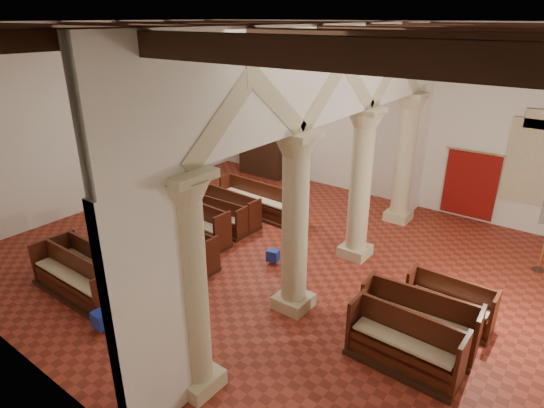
{
  "coord_description": "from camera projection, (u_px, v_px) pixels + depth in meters",
  "views": [
    {
      "loc": [
        6.63,
        -8.7,
        6.13
      ],
      "look_at": [
        -0.31,
        0.5,
        1.35
      ],
      "focal_mm": 30.0,
      "sensor_mm": 36.0,
      "label": 1
    }
  ],
  "objects": [
    {
      "name": "nave_pew_5",
      "position": [
        210.0,
        219.0,
        14.07
      ],
      "size": [
        2.59,
        0.71,
        0.96
      ],
      "rotation": [
        0.0,
        0.0,
        0.03
      ],
      "color": "black",
      "rests_on": "floor"
    },
    {
      "name": "dossal_curtain",
      "position": [
        470.0,
        185.0,
        14.43
      ],
      "size": [
        1.8,
        0.07,
        2.17
      ],
      "color": "maroon",
      "rests_on": "floor"
    },
    {
      "name": "hymnal_box_b",
      "position": [
        189.0,
        272.0,
        11.24
      ],
      "size": [
        0.38,
        0.34,
        0.32
      ],
      "primitive_type": "cube",
      "rotation": [
        0.0,
        0.0,
        -0.31
      ],
      "color": "navy",
      "rests_on": "floor"
    },
    {
      "name": "arcade",
      "position": [
        334.0,
        141.0,
        10.09
      ],
      "size": [
        0.9,
        11.9,
        6.0
      ],
      "color": "beige",
      "rests_on": "floor"
    },
    {
      "name": "nave_pew_4",
      "position": [
        190.0,
        226.0,
        13.45
      ],
      "size": [
        2.88,
        0.9,
        1.14
      ],
      "rotation": [
        0.0,
        0.0,
        -0.05
      ],
      "color": "black",
      "rests_on": "floor"
    },
    {
      "name": "tube_heater_b",
      "position": [
        125.0,
        268.0,
        11.62
      ],
      "size": [
        0.92,
        0.29,
        0.09
      ],
      "primitive_type": "cylinder",
      "rotation": [
        0.0,
        1.57,
        0.22
      ],
      "color": "silver",
      "rests_on": "floor"
    },
    {
      "name": "ceiling",
      "position": [
        270.0,
        22.0,
        10.15
      ],
      "size": [
        14.0,
        14.0,
        0.0
      ],
      "primitive_type": "plane",
      "rotation": [
        3.14,
        0.0,
        0.0
      ],
      "color": "black",
      "rests_on": "wall_back"
    },
    {
      "name": "hymnal_box_a",
      "position": [
        101.0,
        320.0,
        9.47
      ],
      "size": [
        0.36,
        0.3,
        0.35
      ],
      "primitive_type": "cube",
      "rotation": [
        0.0,
        0.0,
        -0.05
      ],
      "color": "navy",
      "rests_on": "floor"
    },
    {
      "name": "nave_pew_1",
      "position": [
        94.0,
        273.0,
        11.07
      ],
      "size": [
        2.6,
        0.74,
        1.03
      ],
      "rotation": [
        0.0,
        0.0,
        -0.02
      ],
      "color": "black",
      "rests_on": "floor"
    },
    {
      "name": "wall_front",
      "position": [
        31.0,
        239.0,
        6.88
      ],
      "size": [
        14.0,
        0.02,
        6.0
      ],
      "primitive_type": "cube",
      "color": "white",
      "rests_on": "floor"
    },
    {
      "name": "aisle_pew_0",
      "position": [
        403.0,
        350.0,
        8.44
      ],
      "size": [
        2.11,
        0.8,
        1.14
      ],
      "rotation": [
        0.0,
        0.0,
        -0.02
      ],
      "color": "black",
      "rests_on": "floor"
    },
    {
      "name": "hymnal_box_c",
      "position": [
        273.0,
        255.0,
        12.05
      ],
      "size": [
        0.35,
        0.31,
        0.31
      ],
      "primitive_type": "cube",
      "rotation": [
        0.0,
        0.0,
        0.21
      ],
      "color": "navy",
      "rests_on": "floor"
    },
    {
      "name": "tube_heater_a",
      "position": [
        81.0,
        291.0,
        10.65
      ],
      "size": [
        1.01,
        0.33,
        0.1
      ],
      "primitive_type": "cylinder",
      "rotation": [
        0.0,
        1.57,
        0.23
      ],
      "color": "silver",
      "rests_on": "floor"
    },
    {
      "name": "nave_pew_6",
      "position": [
        225.0,
        211.0,
        14.56
      ],
      "size": [
        2.65,
        0.8,
        1.02
      ],
      "rotation": [
        0.0,
        0.0,
        -0.05
      ],
      "color": "black",
      "rests_on": "floor"
    },
    {
      "name": "nave_pew_0",
      "position": [
        73.0,
        283.0,
        10.62
      ],
      "size": [
        2.66,
        0.7,
        1.04
      ],
      "rotation": [
        0.0,
        0.0,
        0.0
      ],
      "color": "black",
      "rests_on": "floor"
    },
    {
      "name": "aisle_pew_2",
      "position": [
        448.0,
        309.0,
        9.7
      ],
      "size": [
        1.8,
        0.69,
        1.02
      ],
      "rotation": [
        0.0,
        0.0,
        -0.0
      ],
      "color": "black",
      "rests_on": "floor"
    },
    {
      "name": "pipe_organ",
      "position": [
        264.0,
        142.0,
        18.49
      ],
      "size": [
        2.1,
        0.85,
        4.4
      ],
      "color": "black",
      "rests_on": "floor"
    },
    {
      "name": "nave_pew_7",
      "position": [
        258.0,
        205.0,
        15.0
      ],
      "size": [
        3.0,
        0.86,
        1.09
      ],
      "rotation": [
        0.0,
        0.0,
        -0.05
      ],
      "color": "black",
      "rests_on": "floor"
    },
    {
      "name": "wall_back",
      "position": [
        375.0,
        114.0,
        15.73
      ],
      "size": [
        14.0,
        0.02,
        6.0
      ],
      "primitive_type": "cube",
      "color": "white",
      "rests_on": "floor"
    },
    {
      "name": "ceiling_beams",
      "position": [
        270.0,
        31.0,
        10.22
      ],
      "size": [
        13.8,
        11.8,
        0.3
      ],
      "primitive_type": null,
      "color": "black",
      "rests_on": "wall_back"
    },
    {
      "name": "aisle_pew_1",
      "position": [
        417.0,
        326.0,
        9.1
      ],
      "size": [
        2.31,
        0.9,
        1.14
      ],
      "rotation": [
        0.0,
        0.0,
        0.06
      ],
      "color": "black",
      "rests_on": "floor"
    },
    {
      "name": "wall_left",
      "position": [
        104.0,
        117.0,
        15.2
      ],
      "size": [
        0.02,
        12.0,
        6.0
      ],
      "primitive_type": "cube",
      "color": "white",
      "rests_on": "floor"
    },
    {
      "name": "lectern",
      "position": [
        292.0,
        170.0,
        18.03
      ],
      "size": [
        0.52,
        0.54,
        1.16
      ],
      "rotation": [
        0.0,
        0.0,
        -0.16
      ],
      "color": "#3A1C12",
      "rests_on": "floor"
    },
    {
      "name": "nave_pew_3",
      "position": [
        175.0,
        248.0,
        12.23
      ],
      "size": [
        2.74,
        0.7,
        1.02
      ],
      "rotation": [
        0.0,
        0.0,
        -0.01
      ],
      "color": "black",
      "rests_on": "floor"
    },
    {
      "name": "floor",
      "position": [
        270.0,
        257.0,
        12.45
      ],
      "size": [
        14.0,
        14.0,
        0.0
      ],
      "primitive_type": "plane",
      "color": "maroon",
      "rests_on": "ground"
    },
    {
      "name": "window_back",
      "position": [
        530.0,
        162.0,
        13.24
      ],
      "size": [
        1.0,
        0.03,
        2.2
      ],
      "primitive_type": "cube",
      "color": "#398269",
      "rests_on": "wall_back"
    },
    {
      "name": "nave_pew_2",
      "position": [
        134.0,
        258.0,
        11.69
      ],
      "size": [
        3.08,
        0.94,
        1.12
      ],
      "rotation": [
        0.0,
        0.0,
        -0.06
      ],
      "color": "black",
      "rests_on": "floor"
    }
  ]
}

